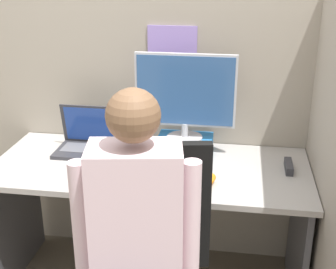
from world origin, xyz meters
The scene contains 10 objects.
cubicle_panel_back centered at (0.00, 0.73, 0.83)m, with size 2.17×0.05×1.65m.
cubicle_panel_right centered at (0.86, 0.28, 0.83)m, with size 0.04×1.35×1.65m.
desk centered at (0.00, 0.35, 0.58)m, with size 1.67×0.71×0.75m.
paper_box centered at (0.16, 0.55, 0.79)m, with size 0.30×0.25×0.08m.
monitor centered at (0.16, 0.55, 1.09)m, with size 0.54×0.20×0.47m.
laptop centered at (-0.37, 0.49, 0.80)m, with size 0.35×0.24×0.25m.
mouse centered at (-0.13, 0.22, 0.77)m, with size 0.07×0.05×0.03m.
stapler centered at (0.72, 0.40, 0.77)m, with size 0.04×0.15×0.04m.
carrot_toy centered at (0.33, 0.16, 0.77)m, with size 0.05×0.13×0.05m.
person centered at (0.08, -0.43, 0.80)m, with size 0.47×0.48×1.38m.
Camera 1 is at (0.44, -1.84, 1.81)m, focal length 50.00 mm.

